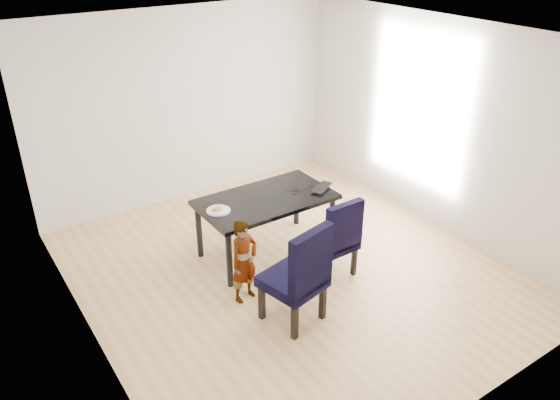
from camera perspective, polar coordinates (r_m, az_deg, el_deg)
floor at (r=6.48m, az=1.00°, el=-7.41°), size 4.50×5.00×0.01m
ceiling at (r=5.41m, az=1.24°, el=16.88°), size 4.50×5.00×0.01m
wall_back at (r=7.86m, az=-9.58°, el=9.68°), size 4.50×0.01×2.70m
wall_front at (r=4.28m, az=20.95°, el=-7.89°), size 4.50×0.01×2.70m
wall_left at (r=5.00m, az=-20.58°, el=-2.44°), size 0.01×5.00×2.70m
wall_right at (r=7.26m, az=15.97°, el=7.51°), size 0.01×5.00×2.70m
dining_table at (r=6.62m, az=-1.45°, el=-2.66°), size 1.60×0.90×0.75m
chair_left at (r=5.45m, az=1.33°, el=-7.60°), size 0.65×0.67×1.13m
chair_right at (r=6.22m, az=5.42°, el=-3.71°), size 0.48×0.50×0.98m
child at (r=5.80m, az=-3.76°, el=-6.40°), size 0.39×0.30×0.95m
plate at (r=6.19m, az=-6.46°, el=-1.10°), size 0.35×0.35×0.02m
sandwich at (r=6.17m, az=-6.58°, el=-0.84°), size 0.14×0.11×0.05m
laptop at (r=6.69m, az=4.00°, el=1.37°), size 0.43×0.37×0.03m
cable_tangle at (r=6.58m, az=1.72°, el=0.86°), size 0.16×0.16×0.01m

